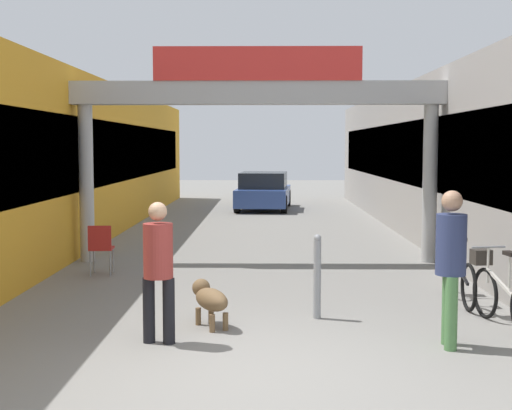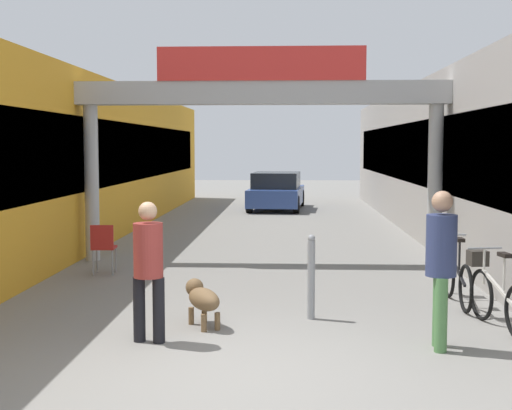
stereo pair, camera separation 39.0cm
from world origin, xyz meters
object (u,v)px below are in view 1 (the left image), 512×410
object	(u,v)px
pedestrian_companion	(451,258)
parked_car_blue	(264,191)
bollard_post_metal	(317,276)
pedestrian_with_dog	(158,263)
bicycle_silver_nearest	(500,292)
bicycle_black_second	(457,272)
dog_on_leash	(209,299)
cafe_chair_red_nearer	(101,245)

from	to	relation	value
pedestrian_companion	parked_car_blue	xyz separation A→B (m)	(-2.14, 17.46, -0.38)
parked_car_blue	bollard_post_metal	bearing A→B (deg)	-87.34
pedestrian_with_dog	bicycle_silver_nearest	distance (m)	4.30
pedestrian_with_dog	bollard_post_metal	world-z (taller)	pedestrian_with_dog
bicycle_silver_nearest	bicycle_black_second	xyz separation A→B (m)	(-0.17, 1.40, 0.00)
dog_on_leash	pedestrian_companion	bearing A→B (deg)	-17.69
dog_on_leash	bollard_post_metal	size ratio (longest dim) A/B	0.71
bicycle_silver_nearest	pedestrian_companion	bearing A→B (deg)	-132.14
bicycle_silver_nearest	bollard_post_metal	bearing A→B (deg)	171.27
dog_on_leash	bicycle_silver_nearest	size ratio (longest dim) A/B	0.48
parked_car_blue	pedestrian_companion	bearing A→B (deg)	-83.00
pedestrian_companion	dog_on_leash	distance (m)	2.99
bicycle_black_second	bollard_post_metal	size ratio (longest dim) A/B	1.51
pedestrian_with_dog	dog_on_leash	xyz separation A→B (m)	(0.52, 0.76, -0.57)
bicycle_silver_nearest	cafe_chair_red_nearer	bearing A→B (deg)	149.72
pedestrian_with_dog	bicycle_black_second	bearing A→B (deg)	29.26
pedestrian_with_dog	bicycle_silver_nearest	size ratio (longest dim) A/B	0.97
dog_on_leash	bicycle_black_second	world-z (taller)	bicycle_black_second
bicycle_silver_nearest	parked_car_blue	bearing A→B (deg)	100.41
dog_on_leash	parked_car_blue	size ratio (longest dim) A/B	0.19
bicycle_silver_nearest	bicycle_black_second	world-z (taller)	same
pedestrian_with_dog	bollard_post_metal	size ratio (longest dim) A/B	1.46
pedestrian_with_dog	bicycle_black_second	distance (m)	4.62
bicycle_black_second	parked_car_blue	distance (m)	15.35
bicycle_black_second	bollard_post_metal	distance (m)	2.35
dog_on_leash	cafe_chair_red_nearer	bearing A→B (deg)	121.91
pedestrian_with_dog	cafe_chair_red_nearer	world-z (taller)	pedestrian_with_dog
bollard_post_metal	parked_car_blue	world-z (taller)	parked_car_blue
cafe_chair_red_nearer	parked_car_blue	world-z (taller)	parked_car_blue
bicycle_black_second	cafe_chair_red_nearer	world-z (taller)	bicycle_black_second
pedestrian_with_dog	parked_car_blue	bearing A→B (deg)	86.18
bicycle_silver_nearest	bollard_post_metal	world-z (taller)	bollard_post_metal
dog_on_leash	bicycle_silver_nearest	bearing A→B (deg)	1.41
pedestrian_companion	parked_car_blue	bearing A→B (deg)	97.00
pedestrian_with_dog	cafe_chair_red_nearer	bearing A→B (deg)	111.25
bicycle_silver_nearest	parked_car_blue	distance (m)	16.76
bicycle_silver_nearest	parked_car_blue	xyz separation A→B (m)	(-3.03, 16.48, 0.21)
dog_on_leash	parked_car_blue	xyz separation A→B (m)	(0.64, 16.57, 0.29)
parked_car_blue	bicycle_silver_nearest	bearing A→B (deg)	-79.59
dog_on_leash	bollard_post_metal	xyz separation A→B (m)	(1.38, 0.44, 0.21)
bicycle_silver_nearest	bollard_post_metal	size ratio (longest dim) A/B	1.50
dog_on_leash	bollard_post_metal	bearing A→B (deg)	17.65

